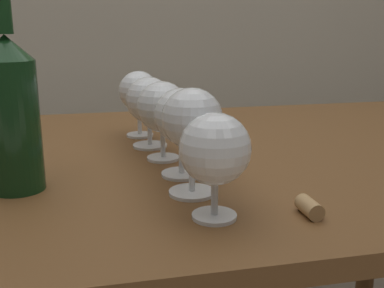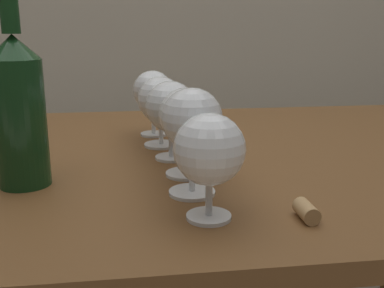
{
  "view_description": "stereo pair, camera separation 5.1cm",
  "coord_description": "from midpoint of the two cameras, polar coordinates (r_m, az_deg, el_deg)",
  "views": [
    {
      "loc": [
        -0.17,
        -0.82,
        0.97
      ],
      "look_at": [
        -0.03,
        -0.22,
        0.81
      ],
      "focal_mm": 42.91,
      "sensor_mm": 36.0,
      "label": 1
    },
    {
      "loc": [
        -0.12,
        -0.83,
        0.97
      ],
      "look_at": [
        -0.03,
        -0.22,
        0.81
      ],
      "focal_mm": 42.91,
      "sensor_mm": 36.0,
      "label": 2
    }
  ],
  "objects": [
    {
      "name": "wine_glass_white",
      "position": [
        0.71,
        1.26,
        3.37
      ],
      "size": [
        0.09,
        0.09,
        0.14
      ],
      "color": "white",
      "rests_on": "dining_table"
    },
    {
      "name": "cork",
      "position": [
        0.6,
        16.44,
        -8.04
      ],
      "size": [
        0.02,
        0.04,
        0.02
      ],
      "primitive_type": "cylinder",
      "rotation": [
        1.57,
        0.0,
        0.0
      ],
      "color": "tan",
      "rests_on": "dining_table"
    },
    {
      "name": "wine_glass_merlot",
      "position": [
        0.8,
        -0.86,
        4.54
      ],
      "size": [
        0.09,
        0.09,
        0.14
      ],
      "color": "white",
      "rests_on": "dining_table"
    },
    {
      "name": "wine_glass_rose",
      "position": [
        0.55,
        4.82,
        -0.87
      ],
      "size": [
        0.09,
        0.09,
        0.13
      ],
      "color": "white",
      "rests_on": "dining_table"
    },
    {
      "name": "wine_glass_amber",
      "position": [
        0.89,
        -2.32,
        5.39
      ],
      "size": [
        0.09,
        0.09,
        0.14
      ],
      "color": "white",
      "rests_on": "dining_table"
    },
    {
      "name": "dining_table",
      "position": [
        0.9,
        1.78,
        -5.98
      ],
      "size": [
        1.5,
        0.88,
        0.73
      ],
      "color": "brown",
      "rests_on": "ground_plane"
    },
    {
      "name": "wine_bottle",
      "position": [
        0.7,
        -18.84,
        4.31
      ],
      "size": [
        0.08,
        0.08,
        0.31
      ],
      "color": "#143819",
      "rests_on": "dining_table"
    },
    {
      "name": "wine_glass_pinot",
      "position": [
        0.63,
        2.32,
        2.76
      ],
      "size": [
        0.08,
        0.08,
        0.15
      ],
      "color": "white",
      "rests_on": "dining_table"
    },
    {
      "name": "wine_glass_chardonnay",
      "position": [
        0.98,
        -3.41,
        6.51
      ],
      "size": [
        0.08,
        0.08,
        0.14
      ],
      "color": "white",
      "rests_on": "dining_table"
    }
  ]
}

